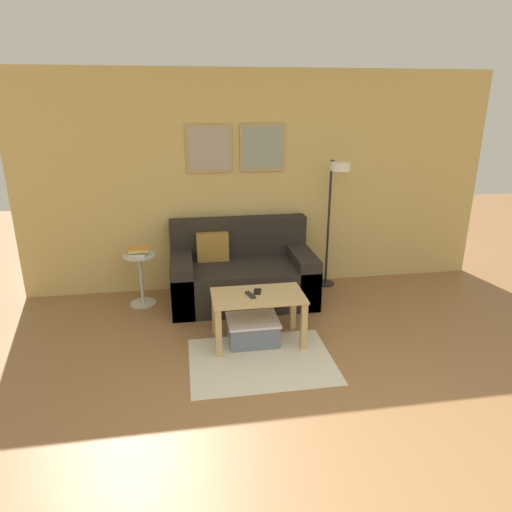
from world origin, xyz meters
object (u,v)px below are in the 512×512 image
side_table (141,275)px  cell_phone (257,292)px  storage_bin (253,330)px  book_stack (138,251)px  coffee_table (258,305)px  couch (242,274)px  remote_control (250,295)px  floor_lamp (335,197)px

side_table → cell_phone: bearing=-40.1°
storage_bin → book_stack: size_ratio=2.10×
side_table → book_stack: (-0.01, 0.01, 0.28)m
coffee_table → storage_bin: coffee_table is taller
coffee_table → side_table: size_ratio=1.46×
couch → remote_control: size_ratio=10.71×
book_stack → cell_phone: size_ratio=1.66×
remote_control → cell_phone: (0.08, 0.08, -0.01)m
couch → coffee_table: (0.02, -1.00, 0.07)m
floor_lamp → side_table: size_ratio=2.64×
storage_bin → couch: bearing=88.4°
cell_phone → side_table: bearing=152.3°
floor_lamp → remote_control: 1.72m
couch → cell_phone: 0.95m
side_table → couch: bearing=-2.4°
storage_bin → remote_control: remote_control is taller
book_stack → cell_phone: book_stack is taller
book_stack → cell_phone: bearing=-40.2°
coffee_table → cell_phone: (0.01, 0.07, 0.11)m
floor_lamp → remote_control: bearing=-136.6°
remote_control → couch: bearing=69.1°
floor_lamp → side_table: bearing=-179.1°
coffee_table → side_table: bearing=137.8°
book_stack → side_table: bearing=-50.1°
storage_bin → remote_control: 0.38m
storage_bin → cell_phone: cell_phone is taller
side_table → book_stack: 0.28m
storage_bin → side_table: 1.54m
remote_control → coffee_table: bearing=-9.4°
coffee_table → floor_lamp: floor_lamp is taller
coffee_table → cell_phone: 0.13m
remote_control → floor_lamp: bearing=25.4°
couch → side_table: size_ratio=2.71×
coffee_table → book_stack: bearing=137.7°
couch → storage_bin: 1.01m
floor_lamp → couch: bearing=-175.8°
floor_lamp → book_stack: size_ratio=6.72×
side_table → remote_control: (1.08, -1.06, 0.14)m
book_stack → remote_control: 1.53m
couch → side_table: couch is taller
storage_bin → cell_phone: 0.38m
side_table → floor_lamp: bearing=0.9°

